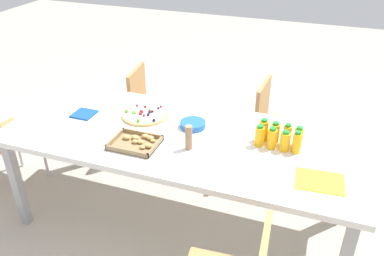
# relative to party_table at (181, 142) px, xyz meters

# --- Properties ---
(ground_plane) EXTENTS (12.00, 12.00, 0.00)m
(ground_plane) POSITION_rel_party_table_xyz_m (0.00, 0.00, -0.69)
(ground_plane) COLOR #B2A899
(party_table) EXTENTS (2.34, 0.95, 0.75)m
(party_table) POSITION_rel_party_table_xyz_m (0.00, 0.00, 0.00)
(party_table) COLOR silver
(party_table) RESTS_ON ground_plane
(chair_end) EXTENTS (0.45, 0.45, 0.83)m
(chair_end) POSITION_rel_party_table_xyz_m (1.48, 0.08, -0.19)
(chair_end) COLOR #B7844C
(chair_end) RESTS_ON ground_plane
(chair_near_right) EXTENTS (0.45, 0.45, 0.83)m
(chair_near_right) POSITION_rel_party_table_xyz_m (0.60, -0.78, -0.19)
(chair_near_right) COLOR #B7844C
(chair_near_right) RESTS_ON ground_plane
(chair_near_left) EXTENTS (0.42, 0.42, 0.83)m
(chair_near_left) POSITION_rel_party_table_xyz_m (-0.50, -0.83, -0.19)
(chair_near_left) COLOR #B7844C
(chair_near_left) RESTS_ON ground_plane
(juice_bottle_0) EXTENTS (0.06, 0.06, 0.13)m
(juice_bottle_0) POSITION_rel_party_table_xyz_m (-0.73, -0.12, 0.12)
(juice_bottle_0) COLOR #F9AE14
(juice_bottle_0) RESTS_ON party_table
(juice_bottle_1) EXTENTS (0.05, 0.05, 0.14)m
(juice_bottle_1) POSITION_rel_party_table_xyz_m (-0.66, -0.12, 0.13)
(juice_bottle_1) COLOR #FAAE14
(juice_bottle_1) RESTS_ON party_table
(juice_bottle_2) EXTENTS (0.06, 0.06, 0.14)m
(juice_bottle_2) POSITION_rel_party_table_xyz_m (-0.59, -0.12, 0.12)
(juice_bottle_2) COLOR #FAAE14
(juice_bottle_2) RESTS_ON party_table
(juice_bottle_3) EXTENTS (0.06, 0.06, 0.15)m
(juice_bottle_3) POSITION_rel_party_table_xyz_m (-0.52, -0.12, 0.13)
(juice_bottle_3) COLOR #F9AD14
(juice_bottle_3) RESTS_ON party_table
(juice_bottle_4) EXTENTS (0.05, 0.05, 0.15)m
(juice_bottle_4) POSITION_rel_party_table_xyz_m (-0.73, -0.04, 0.13)
(juice_bottle_4) COLOR #F9AE14
(juice_bottle_4) RESTS_ON party_table
(juice_bottle_5) EXTENTS (0.06, 0.06, 0.14)m
(juice_bottle_5) POSITION_rel_party_table_xyz_m (-0.66, -0.04, 0.12)
(juice_bottle_5) COLOR #F9AE14
(juice_bottle_5) RESTS_ON party_table
(juice_bottle_6) EXTENTS (0.06, 0.06, 0.14)m
(juice_bottle_6) POSITION_rel_party_table_xyz_m (-0.58, -0.04, 0.13)
(juice_bottle_6) COLOR #F9AE14
(juice_bottle_6) RESTS_ON party_table
(juice_bottle_7) EXTENTS (0.06, 0.06, 0.14)m
(juice_bottle_7) POSITION_rel_party_table_xyz_m (-0.51, -0.05, 0.13)
(juice_bottle_7) COLOR #F9AC14
(juice_bottle_7) RESTS_ON party_table
(fruit_pizza) EXTENTS (0.32, 0.32, 0.05)m
(fruit_pizza) POSITION_rel_party_table_xyz_m (0.33, -0.15, 0.07)
(fruit_pizza) COLOR tan
(fruit_pizza) RESTS_ON party_table
(snack_tray) EXTENTS (0.29, 0.23, 0.04)m
(snack_tray) POSITION_rel_party_table_xyz_m (0.22, 0.20, 0.07)
(snack_tray) COLOR olive
(snack_tray) RESTS_ON party_table
(plate_stack) EXTENTS (0.17, 0.17, 0.04)m
(plate_stack) POSITION_rel_party_table_xyz_m (-0.04, -0.12, 0.08)
(plate_stack) COLOR blue
(plate_stack) RESTS_ON party_table
(napkin_stack) EXTENTS (0.15, 0.15, 0.01)m
(napkin_stack) POSITION_rel_party_table_xyz_m (0.75, -0.03, 0.07)
(napkin_stack) COLOR #194CA5
(napkin_stack) RESTS_ON party_table
(cardboard_tube) EXTENTS (0.04, 0.04, 0.16)m
(cardboard_tube) POSITION_rel_party_table_xyz_m (-0.11, 0.14, 0.14)
(cardboard_tube) COLOR #9E7A56
(cardboard_tube) RESTS_ON party_table
(paper_folder) EXTENTS (0.27, 0.22, 0.01)m
(paper_folder) POSITION_rel_party_table_xyz_m (-0.89, 0.21, 0.06)
(paper_folder) COLOR yellow
(paper_folder) RESTS_ON party_table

